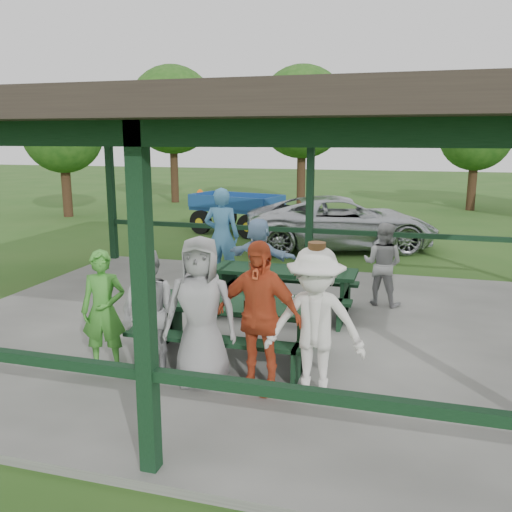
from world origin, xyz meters
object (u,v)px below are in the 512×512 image
(farm_trailer, at_px, (237,212))
(contestant_grey_mid, at_px, (201,311))
(spectator_grey, at_px, (383,264))
(picnic_table_near, at_px, (229,323))
(contestant_white_fedora, at_px, (315,324))
(spectator_lblue, at_px, (259,258))
(picnic_table_far, at_px, (284,286))
(contestant_red, at_px, (258,317))
(contestant_grey_left, at_px, (149,315))
(spectator_blue, at_px, (222,236))
(pickup_truck, at_px, (341,223))
(contestant_green, at_px, (104,311))

(farm_trailer, bearing_deg, contestant_grey_mid, -59.91)
(spectator_grey, bearing_deg, picnic_table_near, 72.94)
(contestant_grey_mid, xyz_separation_m, contestant_white_fedora, (1.35, -0.03, -0.02))
(spectator_lblue, bearing_deg, picnic_table_far, 145.36)
(picnic_table_near, height_order, contestant_grey_mid, contestant_grey_mid)
(farm_trailer, bearing_deg, contestant_red, -56.49)
(spectator_grey, bearing_deg, contestant_red, 87.34)
(contestant_grey_left, distance_m, contestant_white_fedora, 2.01)
(picnic_table_near, height_order, spectator_lblue, spectator_lblue)
(contestant_grey_mid, xyz_separation_m, spectator_blue, (-1.28, 4.36, 0.07))
(spectator_blue, xyz_separation_m, pickup_truck, (1.79, 4.69, -0.35))
(picnic_table_far, distance_m, spectator_grey, 1.82)
(contestant_green, xyz_separation_m, spectator_lblue, (1.01, 3.54, -0.03))
(spectator_lblue, height_order, spectator_blue, spectator_blue)
(spectator_lblue, bearing_deg, pickup_truck, -84.19)
(contestant_green, height_order, contestant_grey_left, contestant_grey_left)
(spectator_lblue, bearing_deg, picnic_table_near, 111.74)
(contestant_white_fedora, distance_m, farm_trailer, 11.54)
(picnic_table_far, xyz_separation_m, contestant_grey_left, (-0.99, -2.89, 0.33))
(contestant_red, bearing_deg, pickup_truck, 100.15)
(spectator_lblue, bearing_deg, contestant_white_fedora, 128.79)
(contestant_grey_mid, relative_size, farm_trailer, 0.47)
(picnic_table_near, bearing_deg, contestant_red, -52.90)
(contestant_grey_left, relative_size, contestant_grey_mid, 0.90)
(contestant_green, bearing_deg, spectator_lblue, 58.03)
(picnic_table_far, height_order, contestant_green, contestant_green)
(contestant_grey_left, relative_size, spectator_lblue, 1.08)
(contestant_grey_left, bearing_deg, spectator_grey, 69.49)
(contestant_grey_left, distance_m, contestant_red, 1.35)
(picnic_table_near, height_order, contestant_white_fedora, contestant_white_fedora)
(contestant_grey_left, relative_size, pickup_truck, 0.31)
(contestant_grey_mid, distance_m, spectator_grey, 4.23)
(spectator_lblue, xyz_separation_m, farm_trailer, (-2.70, 7.07, -0.18))
(picnic_table_near, relative_size, pickup_truck, 0.47)
(pickup_truck, bearing_deg, spectator_blue, 139.89)
(contestant_white_fedora, distance_m, spectator_lblue, 3.98)
(pickup_truck, bearing_deg, picnic_table_far, 159.22)
(picnic_table_near, bearing_deg, pickup_truck, 86.86)
(picnic_table_near, distance_m, spectator_grey, 3.47)
(contestant_white_fedora, bearing_deg, contestant_red, 175.57)
(picnic_table_near, height_order, picnic_table_far, same)
(contestant_grey_mid, bearing_deg, picnic_table_near, 77.40)
(spectator_blue, distance_m, pickup_truck, 5.03)
(contestant_green, bearing_deg, pickup_truck, 62.58)
(picnic_table_far, distance_m, contestant_grey_left, 3.07)
(contestant_red, bearing_deg, spectator_lblue, 114.55)
(contestant_red, bearing_deg, contestant_grey_left, -168.94)
(spectator_lblue, relative_size, spectator_blue, 0.77)
(contestant_grey_left, relative_size, farm_trailer, 0.42)
(picnic_table_near, xyz_separation_m, pickup_truck, (0.45, 8.21, 0.15))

